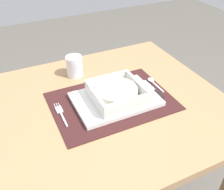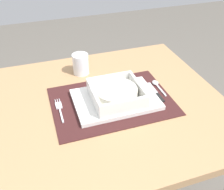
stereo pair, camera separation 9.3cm
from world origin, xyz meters
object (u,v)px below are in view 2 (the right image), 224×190
(fork, at_px, (59,108))
(butter_knife, at_px, (156,93))
(porridge_bowl, at_px, (117,94))
(drinking_glass, at_px, (81,65))
(spoon, at_px, (156,84))
(dining_table, at_px, (108,125))

(fork, relative_size, butter_knife, 1.03)
(porridge_bowl, xyz_separation_m, drinking_glass, (-0.07, 0.25, -0.00))
(porridge_bowl, bearing_deg, butter_knife, 0.71)
(butter_knife, bearing_deg, spoon, 59.52)
(fork, bearing_deg, dining_table, -2.43)
(butter_knife, xyz_separation_m, drinking_glass, (-0.24, 0.24, 0.03))
(spoon, bearing_deg, drinking_glass, 144.26)
(porridge_bowl, bearing_deg, dining_table, 152.90)
(porridge_bowl, xyz_separation_m, spoon, (0.19, 0.05, -0.03))
(dining_table, xyz_separation_m, porridge_bowl, (0.03, -0.01, 0.16))
(spoon, bearing_deg, butter_knife, -115.82)
(fork, distance_m, spoon, 0.39)
(fork, relative_size, spoon, 1.21)
(dining_table, relative_size, drinking_glass, 9.79)
(dining_table, bearing_deg, fork, 175.47)
(fork, bearing_deg, drinking_glass, 61.61)
(fork, distance_m, butter_knife, 0.36)
(butter_knife, distance_m, drinking_glass, 0.34)
(fork, xyz_separation_m, drinking_glass, (0.13, 0.22, 0.03))
(fork, bearing_deg, spoon, 5.95)
(spoon, distance_m, butter_knife, 0.06)
(porridge_bowl, distance_m, drinking_glass, 0.26)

